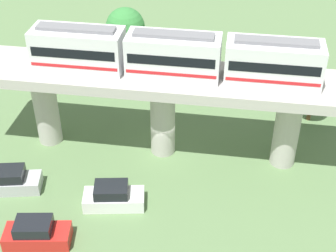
{
  "coord_description": "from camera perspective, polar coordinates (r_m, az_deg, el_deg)",
  "views": [
    {
      "loc": [
        -31.07,
        -5.25,
        24.55
      ],
      "look_at": [
        -2.5,
        -0.8,
        4.2
      ],
      "focal_mm": 53.08,
      "sensor_mm": 36.0,
      "label": 1
    }
  ],
  "objects": [
    {
      "name": "parked_car_silver",
      "position": [
        37.7,
        -17.64,
        -6.04
      ],
      "size": [
        2.65,
        4.49,
        1.76
      ],
      "rotation": [
        0.0,
        0.0,
        0.21
      ],
      "color": "#B2B5BA",
      "rests_on": "ground"
    },
    {
      "name": "tree_mid_lot",
      "position": [
        50.5,
        -4.92,
        11.25
      ],
      "size": [
        3.9,
        3.9,
        6.18
      ],
      "color": "brown",
      "rests_on": "ground"
    },
    {
      "name": "parked_car_white",
      "position": [
        34.94,
        -6.31,
        -8.09
      ],
      "size": [
        2.51,
        4.45,
        1.76
      ],
      "rotation": [
        0.0,
        0.0,
        0.18
      ],
      "color": "white",
      "rests_on": "ground"
    },
    {
      "name": "ground_plane",
      "position": [
        39.95,
        -0.58,
        -2.79
      ],
      "size": [
        120.0,
        120.0,
        0.0
      ],
      "primitive_type": "plane",
      "color": "#5B7A4C"
    },
    {
      "name": "tree_near_viaduct",
      "position": [
        43.63,
        16.4,
        4.03
      ],
      "size": [
        2.82,
        2.82,
        4.46
      ],
      "color": "brown",
      "rests_on": "ground"
    },
    {
      "name": "parked_car_red",
      "position": [
        33.43,
        -14.87,
        -11.85
      ],
      "size": [
        2.46,
        4.44,
        1.76
      ],
      "rotation": [
        0.0,
        0.0,
        0.16
      ],
      "color": "red",
      "rests_on": "ground"
    },
    {
      "name": "viaduct",
      "position": [
        36.91,
        -0.63,
        3.77
      ],
      "size": [
        5.2,
        28.85,
        7.0
      ],
      "color": "#B7B2AA",
      "rests_on": "ground"
    },
    {
      "name": "train",
      "position": [
        35.24,
        0.63,
        8.1
      ],
      "size": [
        2.64,
        20.5,
        3.24
      ],
      "color": "silver",
      "rests_on": "viaduct"
    }
  ]
}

